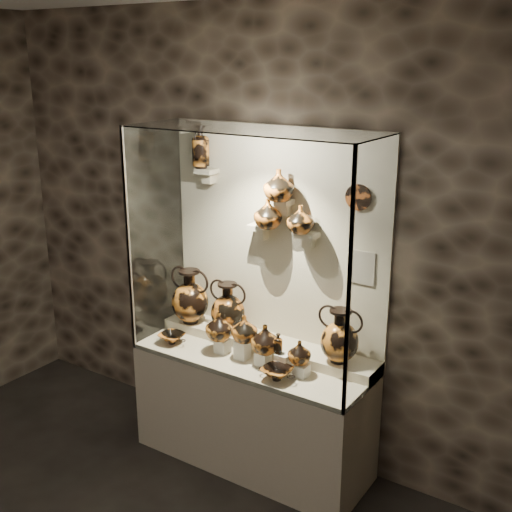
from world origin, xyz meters
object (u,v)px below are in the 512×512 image
at_px(jug_c, 265,339).
at_px(kylix_left, 172,337).
at_px(jug_a, 219,326).
at_px(kylix_right, 277,372).
at_px(lekythos_small, 278,342).
at_px(lekythos_tall, 201,145).
at_px(jug_b, 245,329).
at_px(amphora_mid, 228,307).
at_px(ovoid_vase_a, 268,213).
at_px(amphora_right, 339,336).
at_px(ovoid_vase_b, 279,185).
at_px(ovoid_vase_c, 301,219).
at_px(jug_e, 300,352).
at_px(amphora_left, 190,296).

xyz_separation_m(jug_c, kylix_left, (-0.75, -0.09, -0.14)).
xyz_separation_m(jug_a, kylix_right, (0.55, -0.12, -0.15)).
bearing_deg(jug_a, kylix_right, -24.98).
height_order(lekythos_small, kylix_right, lekythos_small).
bearing_deg(lekythos_tall, jug_a, -59.64).
xyz_separation_m(jug_a, jug_b, (0.20, 0.02, 0.02)).
distance_m(amphora_mid, jug_b, 0.33).
bearing_deg(ovoid_vase_a, kylix_left, -167.53).
distance_m(jug_a, jug_b, 0.21).
bearing_deg(lekythos_small, jug_a, 176.42).
distance_m(amphora_right, ovoid_vase_b, 1.07).
height_order(ovoid_vase_a, ovoid_vase_c, ovoid_vase_a).
relative_size(jug_a, jug_c, 1.00).
height_order(amphora_mid, jug_b, amphora_mid).
bearing_deg(amphora_right, jug_e, -156.07).
xyz_separation_m(jug_b, lekythos_tall, (-0.55, 0.27, 1.18)).
relative_size(jug_b, kylix_left, 0.81).
height_order(jug_a, jug_b, jug_b).
height_order(amphora_mid, ovoid_vase_b, ovoid_vase_b).
relative_size(amphora_mid, kylix_left, 1.61).
height_order(kylix_right, ovoid_vase_a, ovoid_vase_a).
bearing_deg(amphora_left, lekythos_small, 12.59).
distance_m(jug_a, ovoid_vase_c, 0.96).
xyz_separation_m(amphora_right, jug_e, (-0.19, -0.18, -0.10)).
bearing_deg(ovoid_vase_c, lekythos_tall, -158.36).
distance_m(amphora_left, kylix_left, 0.35).
relative_size(amphora_mid, jug_e, 2.35).
distance_m(jug_e, kylix_left, 1.02).
height_order(amphora_left, amphora_mid, amphora_left).
bearing_deg(ovoid_vase_a, jug_a, -148.14).
height_order(jug_a, kylix_left, jug_a).
relative_size(lekythos_small, ovoid_vase_a, 0.77).
relative_size(amphora_left, amphora_mid, 1.11).
bearing_deg(jug_c, amphora_left, 165.33).
distance_m(jug_c, ovoid_vase_c, 0.84).
relative_size(amphora_mid, lekythos_small, 2.41).
relative_size(amphora_right, jug_a, 1.84).
relative_size(jug_e, ovoid_vase_a, 0.79).
distance_m(jug_b, ovoid_vase_c, 0.84).
xyz_separation_m(jug_b, ovoid_vase_b, (0.12, 0.24, 0.97)).
xyz_separation_m(amphora_mid, kylix_left, (-0.31, -0.28, -0.21)).
bearing_deg(amphora_mid, jug_e, -25.10).
bearing_deg(jug_e, lekythos_tall, 150.67).
distance_m(jug_b, jug_c, 0.17).
bearing_deg(amphora_mid, jug_b, -44.91).
distance_m(amphora_mid, lekythos_small, 0.59).
distance_m(amphora_left, amphora_right, 1.24).
height_order(amphora_mid, ovoid_vase_c, ovoid_vase_c).
xyz_separation_m(amphora_left, jug_c, (0.78, -0.17, -0.09)).
distance_m(jug_e, ovoid_vase_a, 0.95).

